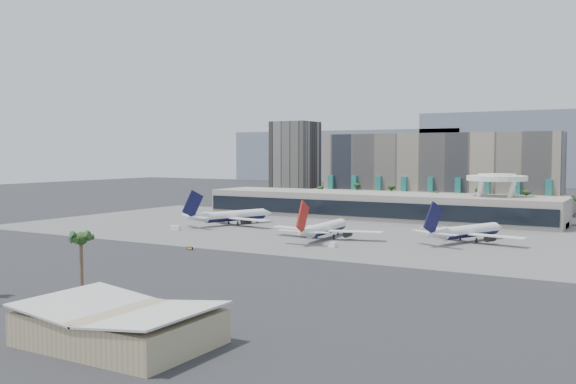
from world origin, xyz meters
The scene contains 16 objects.
ground centered at (0.00, 0.00, 0.00)m, with size 900.00×900.00×0.00m, color #232326.
apron_pad centered at (0.00, 55.00, 0.03)m, with size 260.00×130.00×0.06m, color #5B5B59.
mountain_ridge centered at (27.88, 470.00, 29.89)m, with size 680.00×60.00×70.00m.
hotel centered at (10.00, 174.41, 16.81)m, with size 140.00×30.00×42.00m.
office_tower centered at (-95.00, 200.00, 22.94)m, with size 30.00×30.00×52.00m.
terminal centered at (0.00, 109.84, 6.52)m, with size 170.00×32.50×14.50m.
saucer_structure centered at (55.00, 116.00, 18.45)m, with size 26.00×26.00×21.89m.
palm_row centered at (7.00, 145.00, 10.50)m, with size 157.80×2.80×13.10m.
hangar_right centered at (42.00, -100.00, 2.95)m, with size 30.55×20.60×6.89m.
airliner_left centered at (-42.40, 51.12, 4.01)m, with size 42.54×43.92×15.90m.
airliner_centre centered at (12.78, 30.89, 3.86)m, with size 43.00×44.36×15.31m.
airliner_right centered at (59.60, 48.65, 3.83)m, with size 40.34×41.61×15.17m.
service_vehicle_a centered at (-50.58, 23.75, 0.96)m, with size 3.91×1.91×1.91m, color white.
service_vehicle_b centered at (24.18, 14.43, 0.85)m, with size 3.32×1.90×1.71m, color white.
taxiway_sign centered at (-12.59, -14.29, 0.49)m, with size 2.19×0.61×0.99m.
near_palm_b centered at (13.38, -82.03, 11.84)m, with size 6.00×6.00×14.74m.
Camera 1 is at (117.23, -174.92, 31.08)m, focal length 40.00 mm.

